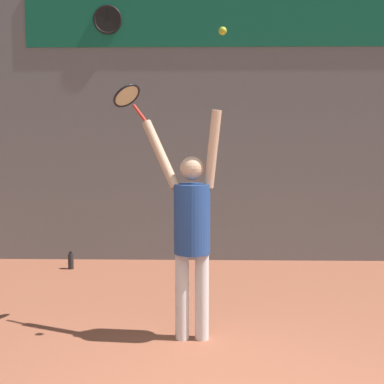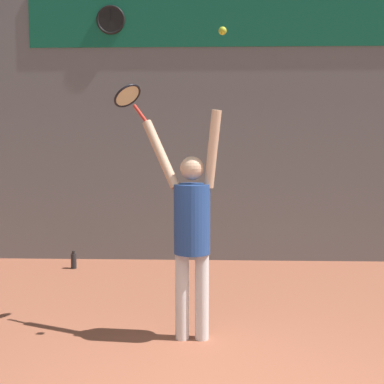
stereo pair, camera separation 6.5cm
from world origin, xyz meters
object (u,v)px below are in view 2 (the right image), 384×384
scoreboard_clock (111,20)px  tennis_racket (129,98)px  water_bottle (74,261)px  tennis_player (191,226)px  tennis_ball (223,31)px

scoreboard_clock → tennis_racket: (0.69, -2.80, -1.34)m
tennis_racket → water_bottle: size_ratio=1.59×
tennis_player → tennis_racket: 1.42m
tennis_racket → tennis_ball: size_ratio=5.73×
scoreboard_clock → water_bottle: size_ratio=1.67×
tennis_player → water_bottle: (-1.81, 2.63, -0.97)m
water_bottle → scoreboard_clock: bearing=48.9°
tennis_ball → water_bottle: 4.37m
tennis_racket → water_bottle: (-1.18, 2.24, -2.18)m
scoreboard_clock → water_bottle: (-0.49, -0.56, -3.51)m
tennis_racket → tennis_player: bearing=-31.6°
scoreboard_clock → tennis_ball: scoreboard_clock is taller
tennis_player → tennis_racket: size_ratio=5.27×
scoreboard_clock → tennis_ball: (1.59, -3.27, -0.79)m
tennis_player → tennis_ball: bearing=-16.5°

